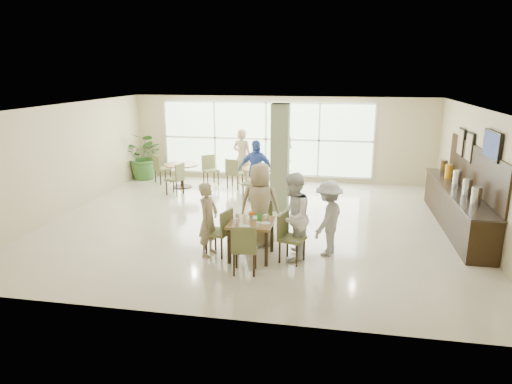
% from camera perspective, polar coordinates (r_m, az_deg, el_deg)
% --- Properties ---
extents(ground, '(10.00, 10.00, 0.00)m').
position_cam_1_polar(ground, '(11.20, 0.10, -3.83)').
color(ground, beige).
rests_on(ground, ground).
extents(room_shell, '(10.00, 10.00, 10.00)m').
position_cam_1_polar(room_shell, '(10.78, 0.10, 4.77)').
color(room_shell, white).
rests_on(room_shell, ground).
extents(window_bank, '(7.00, 0.04, 7.00)m').
position_cam_1_polar(window_bank, '(15.25, 1.24, 6.64)').
color(window_bank, silver).
rests_on(window_bank, ground).
extents(column, '(0.45, 0.45, 2.80)m').
position_cam_1_polar(column, '(11.94, 3.02, 4.28)').
color(column, '#6B7C56').
rests_on(column, ground).
extents(main_table, '(0.86, 0.86, 0.75)m').
position_cam_1_polar(main_table, '(8.96, -0.61, -4.36)').
color(main_table, brown).
rests_on(main_table, ground).
extents(round_table_left, '(1.09, 1.09, 0.75)m').
position_cam_1_polar(round_table_left, '(14.64, -9.27, 2.80)').
color(round_table_left, brown).
rests_on(round_table_left, ground).
extents(round_table_right, '(0.99, 0.99, 0.75)m').
position_cam_1_polar(round_table_right, '(13.83, 0.28, 2.18)').
color(round_table_right, brown).
rests_on(round_table_right, ground).
extents(chairs_main_table, '(2.06, 1.87, 0.95)m').
position_cam_1_polar(chairs_main_table, '(9.00, -0.27, -5.42)').
color(chairs_main_table, '#636B3B').
rests_on(chairs_main_table, ground).
extents(chairs_table_left, '(2.26, 1.96, 0.95)m').
position_cam_1_polar(chairs_table_left, '(14.65, -9.15, 2.42)').
color(chairs_table_left, '#636B3B').
rests_on(chairs_table_left, ground).
extents(chairs_table_right, '(2.02, 1.87, 0.95)m').
position_cam_1_polar(chairs_table_right, '(13.87, 0.00, 1.91)').
color(chairs_table_right, '#636B3B').
rests_on(chairs_table_right, ground).
extents(tabletop_clutter, '(0.74, 0.75, 0.21)m').
position_cam_1_polar(tabletop_clutter, '(8.88, -0.48, -3.41)').
color(tabletop_clutter, white).
rests_on(tabletop_clutter, main_table).
extents(buffet_counter, '(0.64, 4.70, 1.95)m').
position_cam_1_polar(buffet_counter, '(11.71, 23.85, -1.49)').
color(buffet_counter, black).
rests_on(buffet_counter, ground).
extents(wall_tv, '(0.06, 1.00, 0.58)m').
position_cam_1_polar(wall_tv, '(10.40, 27.40, 5.22)').
color(wall_tv, black).
rests_on(wall_tv, ground).
extents(framed_art_a, '(0.05, 0.55, 0.70)m').
position_cam_1_polar(framed_art_a, '(11.97, 25.14, 5.10)').
color(framed_art_a, black).
rests_on(framed_art_a, ground).
extents(framed_art_b, '(0.05, 0.55, 0.70)m').
position_cam_1_polar(framed_art_b, '(12.74, 24.26, 5.71)').
color(framed_art_b, black).
rests_on(framed_art_b, ground).
extents(potted_plant, '(1.66, 1.66, 1.60)m').
position_cam_1_polar(potted_plant, '(15.99, -13.68, 4.42)').
color(potted_plant, '#366528').
rests_on(potted_plant, ground).
extents(teen_left, '(0.46, 0.60, 1.49)m').
position_cam_1_polar(teen_left, '(9.11, -5.99, -3.44)').
color(teen_left, tan).
rests_on(teen_left, ground).
extents(teen_far, '(0.87, 0.48, 1.78)m').
position_cam_1_polar(teen_far, '(9.56, 0.51, -1.58)').
color(teen_far, tan).
rests_on(teen_far, ground).
extents(teen_right, '(0.72, 0.89, 1.74)m').
position_cam_1_polar(teen_right, '(8.87, 4.58, -3.10)').
color(teen_right, white).
rests_on(teen_right, ground).
extents(teen_standing, '(0.88, 1.12, 1.53)m').
position_cam_1_polar(teen_standing, '(9.20, 9.01, -3.26)').
color(teen_standing, '#A4A4A7').
rests_on(teen_standing, ground).
extents(adult_a, '(1.07, 0.68, 1.74)m').
position_cam_1_polar(adult_a, '(12.90, -0.05, 2.70)').
color(adult_a, '#3D5DB8').
rests_on(adult_a, ground).
extents(adult_b, '(1.05, 1.78, 1.80)m').
position_cam_1_polar(adult_b, '(13.75, 3.39, 3.58)').
color(adult_b, white).
rests_on(adult_b, ground).
extents(adult_standing, '(0.76, 0.62, 1.82)m').
position_cam_1_polar(adult_standing, '(14.75, -1.72, 4.41)').
color(adult_standing, tan).
rests_on(adult_standing, ground).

